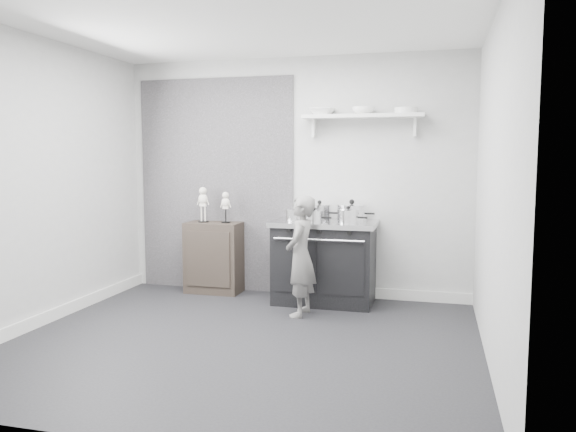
% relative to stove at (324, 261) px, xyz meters
% --- Properties ---
extents(ground, '(4.00, 4.00, 0.00)m').
position_rel_stove_xyz_m(ground, '(-0.43, -1.48, -0.45)').
color(ground, black).
rests_on(ground, ground).
extents(room_shell, '(4.02, 3.62, 2.71)m').
position_rel_stove_xyz_m(room_shell, '(-0.52, -1.33, 1.19)').
color(room_shell, '#A7A7A5').
rests_on(room_shell, ground).
extents(wall_shelf, '(1.30, 0.26, 0.24)m').
position_rel_stove_xyz_m(wall_shelf, '(0.37, 0.20, 1.56)').
color(wall_shelf, silver).
rests_on(wall_shelf, room_shell).
extents(stove, '(1.12, 0.70, 0.90)m').
position_rel_stove_xyz_m(stove, '(0.00, 0.00, 0.00)').
color(stove, black).
rests_on(stove, ground).
extents(side_cabinet, '(0.63, 0.37, 0.83)m').
position_rel_stove_xyz_m(side_cabinet, '(-1.34, 0.13, -0.04)').
color(side_cabinet, black).
rests_on(side_cabinet, ground).
extents(child, '(0.32, 0.46, 1.21)m').
position_rel_stove_xyz_m(child, '(-0.13, -0.57, 0.15)').
color(child, slate).
rests_on(child, ground).
extents(pot_front_left, '(0.33, 0.25, 0.18)m').
position_rel_stove_xyz_m(pot_front_left, '(-0.28, -0.10, 0.51)').
color(pot_front_left, white).
rests_on(pot_front_left, stove).
extents(pot_back_left, '(0.35, 0.27, 0.21)m').
position_rel_stove_xyz_m(pot_back_left, '(-0.08, 0.13, 0.53)').
color(pot_back_left, white).
rests_on(pot_back_left, stove).
extents(pot_back_right, '(0.41, 0.33, 0.23)m').
position_rel_stove_xyz_m(pot_back_right, '(0.27, 0.12, 0.53)').
color(pot_back_right, white).
rests_on(pot_back_right, stove).
extents(pot_front_right, '(0.31, 0.22, 0.18)m').
position_rel_stove_xyz_m(pot_front_right, '(0.28, -0.15, 0.52)').
color(pot_front_right, white).
rests_on(pot_front_right, stove).
extents(pot_front_center, '(0.28, 0.20, 0.16)m').
position_rel_stove_xyz_m(pot_front_center, '(-0.08, -0.18, 0.51)').
color(pot_front_center, white).
rests_on(pot_front_center, stove).
extents(skeleton_full, '(0.13, 0.09, 0.47)m').
position_rel_stove_xyz_m(skeleton_full, '(-1.47, 0.13, 0.61)').
color(skeleton_full, silver).
rests_on(skeleton_full, side_cabinet).
extents(skeleton_torso, '(0.12, 0.07, 0.41)m').
position_rel_stove_xyz_m(skeleton_torso, '(-1.19, 0.13, 0.58)').
color(skeleton_torso, silver).
rests_on(skeleton_torso, side_cabinet).
extents(bowl_large, '(0.29, 0.29, 0.07)m').
position_rel_stove_xyz_m(bowl_large, '(-0.08, 0.19, 1.62)').
color(bowl_large, white).
rests_on(bowl_large, wall_shelf).
extents(bowl_small, '(0.24, 0.24, 0.08)m').
position_rel_stove_xyz_m(bowl_small, '(0.38, 0.19, 1.63)').
color(bowl_small, white).
rests_on(bowl_small, wall_shelf).
extents(plate_stack, '(0.24, 0.24, 0.06)m').
position_rel_stove_xyz_m(plate_stack, '(0.83, 0.19, 1.62)').
color(plate_stack, silver).
rests_on(plate_stack, wall_shelf).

